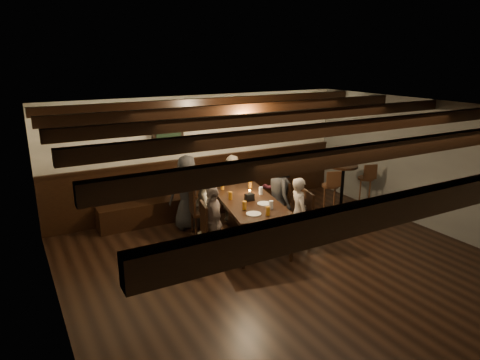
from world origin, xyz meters
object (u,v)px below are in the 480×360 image
person_bench_left (188,192)px  chair_right_near (277,213)px  bar_stool_left (329,202)px  person_bench_right (277,188)px  chair_left_far (215,241)px  person_left_near (201,204)px  person_left_far (213,222)px  dining_table (249,203)px  person_right_far (299,212)px  chair_right_far (297,230)px  high_top_table (342,182)px  person_bench_centre (232,188)px  chair_left_near (203,220)px  bar_stool_right (365,193)px  person_right_near (279,192)px

person_bench_left → chair_right_near: bearing=164.5°
bar_stool_left → person_bench_right: bearing=162.7°
chair_left_far → bar_stool_left: 2.72m
person_left_near → person_left_far: bearing=-0.0°
person_bench_right → bar_stool_left: size_ratio=1.21×
chair_right_near → person_bench_right: (0.27, 0.40, 0.35)m
chair_right_near → person_left_near: person_left_near is taller
dining_table → bar_stool_left: bearing=14.2°
person_left_near → person_right_far: bearing=59.0°
chair_right_far → high_top_table: size_ratio=0.95×
person_bench_right → person_left_far: size_ratio=1.03×
chair_left_far → person_bench_centre: bearing=154.4°
person_bench_right → person_left_far: bearing=39.3°
chair_left_far → chair_left_near: bearing=-179.9°
chair_left_near → person_left_near: bearing=-90.0°
chair_right_near → person_right_far: person_right_far is taller
person_bench_centre → person_bench_right: bearing=170.5°
person_bench_left → person_left_near: (0.05, -0.47, -0.09)m
chair_right_far → person_bench_right: person_bench_right is taller
person_bench_right → bar_stool_right: size_ratio=1.21×
person_bench_left → person_bench_right: (1.76, -0.37, -0.08)m
person_bench_left → chair_right_far: bearing=140.2°
person_left_far → bar_stool_left: bearing=109.4°
dining_table → chair_right_far: bearing=-32.0°
chair_left_far → person_right_near: (1.62, 0.58, 0.40)m
high_top_table → chair_right_near: bearing=179.6°
person_bench_centre → person_bench_right: (0.85, -0.33, -0.04)m
person_bench_left → person_left_far: person_bench_left is taller
person_left_near → bar_stool_left: 2.60m
chair_left_near → person_right_near: person_right_near is taller
chair_right_far → bar_stool_left: 1.45m
person_right_near → chair_left_far: bearing=121.5°
person_left_near → person_right_far: person_left_near is taller
person_left_near → person_left_far: size_ratio=1.00×
chair_right_far → bar_stool_left: size_ratio=0.93×
chair_right_far → person_bench_right: 1.40m
chair_left_near → high_top_table: size_ratio=0.96×
chair_right_near → person_left_far: (-1.62, -0.58, 0.34)m
chair_left_far → person_bench_centre: size_ratio=0.70×
person_right_far → high_top_table: size_ratio=1.19×
person_bench_right → bar_stool_right: bearing=174.6°
chair_right_near → person_bench_left: size_ratio=0.64×
person_right_near → bar_stool_left: bearing=-89.2°
person_left_near → person_left_far: 0.90m
person_left_far → chair_right_near: bearing=121.5°
bar_stool_left → bar_stool_right: size_ratio=1.00×
person_bench_centre → person_right_near: bearing=141.3°
chair_right_near → person_right_near: size_ratio=0.65×
person_bench_left → person_left_near: bearing=108.4°
chair_right_far → person_bench_centre: 1.70m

